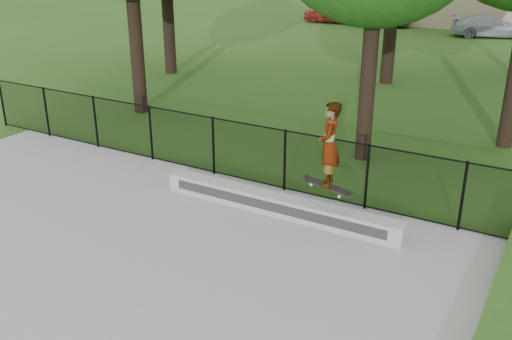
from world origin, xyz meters
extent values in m
plane|color=#275517|center=(0.00, 0.00, 0.00)|extent=(100.00, 100.00, 0.00)
cube|color=#9B9A96|center=(0.00, 0.00, 0.03)|extent=(14.00, 12.00, 0.06)
cube|color=#B7B6B1|center=(2.46, 4.70, 0.27)|extent=(5.54, 0.40, 0.42)
imported|color=maroon|center=(-9.22, 34.12, 0.56)|extent=(3.44, 1.78, 1.13)
imported|color=black|center=(-5.36, 34.18, 0.68)|extent=(3.85, 1.79, 1.35)
imported|color=#A9B0C0|center=(2.06, 33.01, 0.66)|extent=(4.54, 3.19, 1.31)
cube|color=black|center=(3.70, 4.44, 1.08)|extent=(0.83, 0.23, 0.16)
imported|color=#AFE0E6|center=(3.70, 4.44, 1.94)|extent=(0.56, 0.70, 1.68)
cylinder|color=black|center=(-8.00, 5.90, 0.81)|extent=(0.06, 0.06, 1.50)
cylinder|color=black|center=(-6.00, 5.90, 0.81)|extent=(0.06, 0.06, 1.50)
cylinder|color=black|center=(-4.00, 5.90, 0.81)|extent=(0.06, 0.06, 1.50)
cylinder|color=black|center=(-2.00, 5.90, 0.81)|extent=(0.06, 0.06, 1.50)
cylinder|color=black|center=(0.00, 5.90, 0.81)|extent=(0.06, 0.06, 1.50)
cylinder|color=black|center=(2.00, 5.90, 0.81)|extent=(0.06, 0.06, 1.50)
cylinder|color=black|center=(4.00, 5.90, 0.81)|extent=(0.06, 0.06, 1.50)
cylinder|color=black|center=(6.00, 5.90, 0.81)|extent=(0.06, 0.06, 1.50)
cylinder|color=black|center=(0.00, 5.90, 1.53)|extent=(16.00, 0.04, 0.04)
cylinder|color=black|center=(0.00, 5.90, 0.11)|extent=(16.00, 0.04, 0.04)
cube|color=black|center=(0.00, 5.90, 0.81)|extent=(16.00, 0.01, 1.50)
cube|color=#9B9A96|center=(7.12, 3.00, 0.07)|extent=(0.37, 1.20, 0.15)
cylinder|color=black|center=(2.80, 9.00, 2.40)|extent=(0.44, 0.44, 4.81)
cylinder|color=black|center=(-5.50, 9.50, 2.56)|extent=(0.44, 0.44, 5.12)
cylinder|color=black|center=(0.50, 18.00, 2.51)|extent=(0.44, 0.44, 5.01)
cylinder|color=black|center=(-8.50, 15.00, 2.29)|extent=(0.44, 0.44, 4.58)
camera|label=1|loc=(7.64, -5.11, 5.54)|focal=40.00mm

